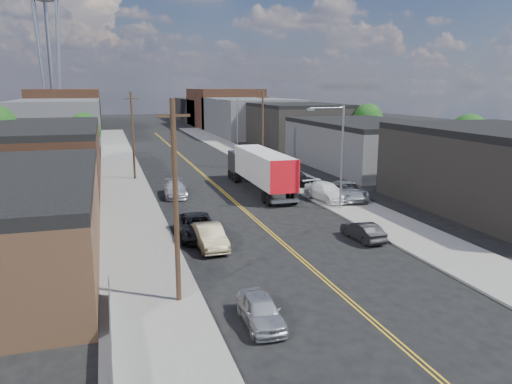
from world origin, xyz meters
TOP-DOWN VIEW (x-y plane):
  - ground at (0.00, 60.00)m, footprint 260.00×260.00m
  - centerline at (0.00, 45.00)m, footprint 0.32×120.00m
  - sidewalk_left at (-9.50, 45.00)m, footprint 5.00×140.00m
  - sidewalk_right at (9.50, 45.00)m, footprint 5.00×140.00m
  - warehouse_brown at (-18.00, 44.00)m, footprint 12.00×26.00m
  - industrial_right_b at (22.00, 46.00)m, footprint 14.00×24.00m
  - industrial_right_c at (22.00, 72.00)m, footprint 14.00×22.00m
  - skyline_left_a at (-20.00, 95.00)m, footprint 16.00×30.00m
  - skyline_right_a at (20.00, 95.00)m, footprint 16.00×30.00m
  - skyline_left_b at (-20.00, 120.00)m, footprint 16.00×26.00m
  - skyline_right_b at (20.00, 120.00)m, footprint 16.00×26.00m
  - skyline_left_c at (-20.00, 140.00)m, footprint 16.00×40.00m
  - skyline_right_c at (20.00, 140.00)m, footprint 16.00×40.00m
  - streetlight_near at (7.60, 25.00)m, footprint 3.39×0.25m
  - streetlight_far at (7.60, 60.00)m, footprint 3.39×0.25m
  - utility_pole_left_near at (-8.20, 10.00)m, footprint 1.60×0.26m
  - utility_pole_left_far at (-8.20, 45.00)m, footprint 1.60×0.26m
  - utility_pole_right at (8.20, 48.00)m, footprint 1.60×0.26m
  - chainlink_fence at (-11.50, 3.50)m, footprint 0.05×16.00m
  - tree_left_far at (-13.94, 62.00)m, footprint 4.35×4.20m
  - tree_right_near at (30.06, 36.00)m, footprint 4.60×4.48m
  - tree_right_far at (30.06, 60.00)m, footprint 4.85×4.76m
  - semi_truck at (3.69, 35.20)m, footprint 2.84×16.12m
  - car_left_a at (-5.03, 6.57)m, footprint 1.71×4.04m
  - car_left_b at (-5.00, 18.00)m, footprint 1.79×4.81m
  - car_left_c at (-5.36, 20.74)m, footprint 2.71×5.75m
  - car_left_d at (-5.00, 34.53)m, footprint 2.45×5.28m
  - car_right_oncoming at (5.56, 16.55)m, footprint 1.65×4.05m
  - car_right_lot_a at (10.29, 28.00)m, footprint 3.53×6.16m
  - car_right_lot_b at (8.20, 28.29)m, footprint 3.18×5.82m
  - car_right_lot_c at (8.20, 36.18)m, footprint 3.79×4.97m
  - car_ahead_truck at (4.50, 42.00)m, footprint 3.23×5.84m

SIDE VIEW (x-z plane):
  - ground at x=0.00m, z-range 0.00..0.00m
  - centerline at x=0.00m, z-range 0.00..0.01m
  - sidewalk_left at x=-9.50m, z-range 0.00..0.15m
  - sidewalk_right at x=9.50m, z-range 0.00..0.15m
  - car_right_oncoming at x=5.56m, z-range 0.00..1.31m
  - chainlink_fence at x=-11.50m, z-range 0.04..1.27m
  - car_left_a at x=-5.03m, z-range 0.00..1.36m
  - car_left_d at x=-5.00m, z-range 0.00..1.49m
  - car_ahead_truck at x=4.50m, z-range 0.00..1.55m
  - car_left_b at x=-5.00m, z-range 0.00..1.57m
  - car_left_c at x=-5.36m, z-range 0.00..1.59m
  - car_right_lot_c at x=8.20m, z-range 0.15..1.73m
  - car_right_lot_b at x=8.20m, z-range 0.15..1.75m
  - car_right_lot_a at x=10.29m, z-range 0.15..1.77m
  - semi_truck at x=3.69m, z-range 0.29..4.52m
  - industrial_right_b at x=22.00m, z-range 0.00..6.10m
  - warehouse_brown at x=-18.00m, z-range 0.00..6.60m
  - skyline_left_c at x=-20.00m, z-range 0.00..7.00m
  - skyline_right_c at x=20.00m, z-range 0.00..7.00m
  - industrial_right_c at x=22.00m, z-range 0.00..7.60m
  - skyline_left_a at x=-20.00m, z-range 0.00..8.00m
  - skyline_right_a at x=20.00m, z-range 0.00..8.00m
  - tree_left_far at x=-13.94m, z-range 1.08..8.05m
  - tree_right_near at x=30.06m, z-range 1.15..8.59m
  - skyline_left_b at x=-20.00m, z-range 0.00..10.00m
  - skyline_right_b at x=20.00m, z-range 0.00..10.00m
  - utility_pole_left_near at x=-8.20m, z-range 0.14..10.14m
  - utility_pole_left_far at x=-8.20m, z-range 0.14..10.14m
  - utility_pole_right at x=8.20m, z-range 0.14..10.14m
  - tree_right_far at x=30.06m, z-range 1.22..9.13m
  - streetlight_near at x=7.60m, z-range 0.83..9.83m
  - streetlight_far at x=7.60m, z-range 0.83..9.83m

